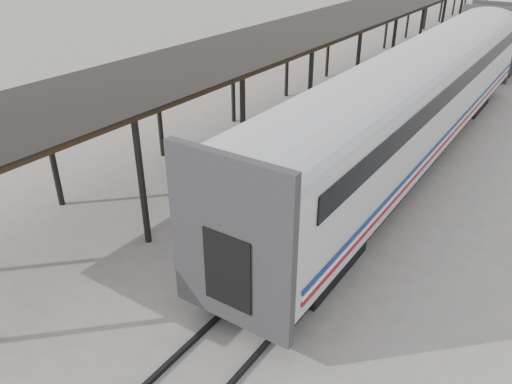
{
  "coord_description": "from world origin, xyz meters",
  "views": [
    {
      "loc": [
        8.38,
        -10.67,
        8.39
      ],
      "look_at": [
        1.37,
        -0.21,
        1.7
      ],
      "focal_mm": 35.0,
      "sensor_mm": 36.0,
      "label": 1
    }
  ],
  "objects_px": {
    "baggage_cart": "(251,214)",
    "pedestrian": "(350,86)",
    "porter": "(245,195)",
    "luggage_tug": "(413,66)"
  },
  "relations": [
    {
      "from": "baggage_cart",
      "to": "porter",
      "type": "relative_size",
      "value": 1.62
    },
    {
      "from": "luggage_tug",
      "to": "pedestrian",
      "type": "distance_m",
      "value": 7.06
    },
    {
      "from": "porter",
      "to": "pedestrian",
      "type": "relative_size",
      "value": 1.03
    },
    {
      "from": "baggage_cart",
      "to": "luggage_tug",
      "type": "distance_m",
      "value": 21.14
    },
    {
      "from": "porter",
      "to": "luggage_tug",
      "type": "bearing_deg",
      "value": 26.22
    },
    {
      "from": "baggage_cart",
      "to": "pedestrian",
      "type": "relative_size",
      "value": 1.67
    },
    {
      "from": "porter",
      "to": "pedestrian",
      "type": "bearing_deg",
      "value": 33.33
    },
    {
      "from": "baggage_cart",
      "to": "luggage_tug",
      "type": "xyz_separation_m",
      "value": [
        -1.94,
        21.05,
        -0.05
      ]
    },
    {
      "from": "baggage_cart",
      "to": "pedestrian",
      "type": "distance_m",
      "value": 14.44
    },
    {
      "from": "baggage_cart",
      "to": "luggage_tug",
      "type": "bearing_deg",
      "value": 80.61
    }
  ]
}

